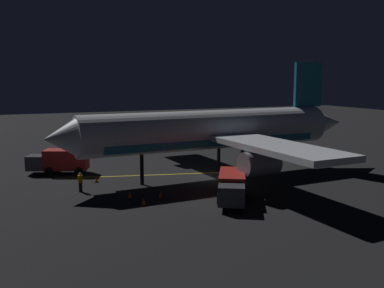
{
  "coord_description": "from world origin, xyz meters",
  "views": [
    {
      "loc": [
        -39.08,
        18.56,
        9.94
      ],
      "look_at": [
        0.0,
        2.0,
        3.5
      ],
      "focal_mm": 40.75,
      "sensor_mm": 36.0,
      "label": 1
    }
  ],
  "objects_px": {
    "traffic_cone_near_right": "(96,180)",
    "traffic_cone_under_wing": "(130,195)",
    "baggage_truck": "(61,161)",
    "airliner": "(215,131)",
    "ground_crew_worker": "(80,182)",
    "traffic_cone_far": "(161,195)",
    "catering_truck": "(232,187)",
    "traffic_cone_near_left": "(144,202)"
  },
  "relations": [
    {
      "from": "traffic_cone_near_right",
      "to": "traffic_cone_under_wing",
      "type": "relative_size",
      "value": 1.0
    },
    {
      "from": "baggage_truck",
      "to": "traffic_cone_near_right",
      "type": "bearing_deg",
      "value": -153.5
    },
    {
      "from": "airliner",
      "to": "ground_crew_worker",
      "type": "relative_size",
      "value": 19.26
    },
    {
      "from": "baggage_truck",
      "to": "traffic_cone_far",
      "type": "xyz_separation_m",
      "value": [
        -12.93,
        -6.6,
        -1.05
      ]
    },
    {
      "from": "traffic_cone_under_wing",
      "to": "traffic_cone_far",
      "type": "relative_size",
      "value": 1.0
    },
    {
      "from": "catering_truck",
      "to": "ground_crew_worker",
      "type": "xyz_separation_m",
      "value": [
        7.75,
        10.93,
        -0.31
      ]
    },
    {
      "from": "baggage_truck",
      "to": "catering_truck",
      "type": "distance_m",
      "value": 19.89
    },
    {
      "from": "traffic_cone_near_left",
      "to": "traffic_cone_far",
      "type": "bearing_deg",
      "value": -52.21
    },
    {
      "from": "ground_crew_worker",
      "to": "catering_truck",
      "type": "bearing_deg",
      "value": -125.35
    },
    {
      "from": "traffic_cone_under_wing",
      "to": "traffic_cone_near_left",
      "type": "bearing_deg",
      "value": -168.72
    },
    {
      "from": "traffic_cone_near_left",
      "to": "traffic_cone_under_wing",
      "type": "xyz_separation_m",
      "value": [
        2.41,
        0.48,
        0.0
      ]
    },
    {
      "from": "catering_truck",
      "to": "traffic_cone_far",
      "type": "bearing_deg",
      "value": 57.67
    },
    {
      "from": "traffic_cone_near_left",
      "to": "baggage_truck",
      "type": "bearing_deg",
      "value": 17.95
    },
    {
      "from": "traffic_cone_near_left",
      "to": "traffic_cone_far",
      "type": "relative_size",
      "value": 1.0
    },
    {
      "from": "airliner",
      "to": "traffic_cone_near_right",
      "type": "height_order",
      "value": "airliner"
    },
    {
      "from": "baggage_truck",
      "to": "traffic_cone_under_wing",
      "type": "xyz_separation_m",
      "value": [
        -12.01,
        -4.19,
        -1.05
      ]
    },
    {
      "from": "airliner",
      "to": "catering_truck",
      "type": "bearing_deg",
      "value": 162.79
    },
    {
      "from": "catering_truck",
      "to": "traffic_cone_near_left",
      "type": "distance_m",
      "value": 7.24
    },
    {
      "from": "traffic_cone_near_left",
      "to": "catering_truck",
      "type": "bearing_deg",
      "value": -103.73
    },
    {
      "from": "catering_truck",
      "to": "traffic_cone_near_left",
      "type": "bearing_deg",
      "value": 76.27
    },
    {
      "from": "traffic_cone_far",
      "to": "catering_truck",
      "type": "bearing_deg",
      "value": -122.33
    },
    {
      "from": "airliner",
      "to": "traffic_cone_near_left",
      "type": "xyz_separation_m",
      "value": [
        -6.94,
        9.66,
        -4.38
      ]
    },
    {
      "from": "airliner",
      "to": "catering_truck",
      "type": "relative_size",
      "value": 4.98
    },
    {
      "from": "catering_truck",
      "to": "airliner",
      "type": "bearing_deg",
      "value": -17.21
    },
    {
      "from": "baggage_truck",
      "to": "traffic_cone_near_left",
      "type": "distance_m",
      "value": 15.19
    },
    {
      "from": "baggage_truck",
      "to": "traffic_cone_near_left",
      "type": "height_order",
      "value": "baggage_truck"
    },
    {
      "from": "catering_truck",
      "to": "traffic_cone_under_wing",
      "type": "xyz_separation_m",
      "value": [
        4.11,
        7.46,
        -0.95
      ]
    },
    {
      "from": "traffic_cone_under_wing",
      "to": "catering_truck",
      "type": "bearing_deg",
      "value": -118.86
    },
    {
      "from": "catering_truck",
      "to": "traffic_cone_near_left",
      "type": "height_order",
      "value": "catering_truck"
    },
    {
      "from": "traffic_cone_far",
      "to": "airliner",
      "type": "bearing_deg",
      "value": -54.83
    },
    {
      "from": "catering_truck",
      "to": "traffic_cone_near_left",
      "type": "relative_size",
      "value": 12.23
    },
    {
      "from": "airliner",
      "to": "traffic_cone_far",
      "type": "bearing_deg",
      "value": 125.17
    },
    {
      "from": "ground_crew_worker",
      "to": "traffic_cone_near_right",
      "type": "relative_size",
      "value": 3.16
    },
    {
      "from": "traffic_cone_near_left",
      "to": "traffic_cone_near_right",
      "type": "relative_size",
      "value": 1.0
    },
    {
      "from": "catering_truck",
      "to": "traffic_cone_near_right",
      "type": "xyz_separation_m",
      "value": [
        10.79,
        8.99,
        -0.95
      ]
    },
    {
      "from": "airliner",
      "to": "traffic_cone_far",
      "type": "distance_m",
      "value": 10.42
    },
    {
      "from": "airliner",
      "to": "traffic_cone_near_left",
      "type": "distance_m",
      "value": 12.67
    },
    {
      "from": "airliner",
      "to": "traffic_cone_near_right",
      "type": "distance_m",
      "value": 12.65
    },
    {
      "from": "baggage_truck",
      "to": "traffic_cone_near_right",
      "type": "relative_size",
      "value": 11.81
    },
    {
      "from": "ground_crew_worker",
      "to": "baggage_truck",
      "type": "bearing_deg",
      "value": 4.92
    },
    {
      "from": "ground_crew_worker",
      "to": "airliner",
      "type": "bearing_deg",
      "value": -86.24
    },
    {
      "from": "baggage_truck",
      "to": "traffic_cone_far",
      "type": "relative_size",
      "value": 11.81
    }
  ]
}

